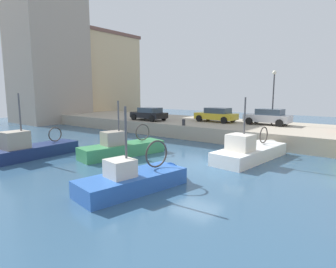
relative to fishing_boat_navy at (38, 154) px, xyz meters
The scene contains 13 objects.
water_surface 10.45m from the fishing_boat_navy, 67.01° to the right, with size 80.00×80.00×0.00m, color #335675.
quay_wall 18.31m from the fishing_boat_navy, 31.68° to the right, with size 9.00×56.00×1.20m, color #ADA08C.
fishing_boat_navy is the anchor object (origin of this frame).
fishing_boat_green 5.73m from the fishing_boat_navy, 48.46° to the right, with size 6.69×2.84×4.40m.
fishing_boat_white 13.80m from the fishing_boat_navy, 55.17° to the right, with size 7.03×2.77×4.75m.
fishing_boat_blue 9.45m from the fishing_boat_navy, 92.30° to the right, with size 5.81×2.75×4.40m.
parked_car_silver 19.00m from the fishing_boat_navy, 29.64° to the right, with size 2.01×3.98×1.44m.
parked_car_yellow 16.52m from the fishing_boat_navy, 15.93° to the right, with size 2.06×4.13×1.39m.
parked_car_black 13.06m from the fishing_boat_navy, ahead, with size 2.15×3.92×1.33m.
mooring_bollard_mid 12.06m from the fishing_boat_navy, 17.55° to the right, with size 0.28×0.28×0.55m, color #2D2D33.
quay_streetlamp 20.01m from the fishing_boat_navy, 29.10° to the right, with size 0.36×0.36×4.83m.
waterfront_building_west_mid 29.47m from the fishing_boat_navy, 42.05° to the left, with size 11.23×6.65×13.28m.
waterfront_building_central 24.70m from the fishing_boat_navy, 57.92° to the left, with size 8.66×8.01×20.70m.
Camera 1 is at (-13.03, -8.03, 4.19)m, focal length 30.05 mm.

